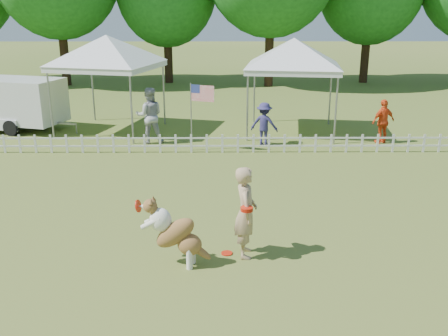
# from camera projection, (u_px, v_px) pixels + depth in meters

# --- Properties ---
(ground) EXTENTS (120.00, 120.00, 0.00)m
(ground) POSITION_uv_depth(u_px,v_px,m) (210.00, 256.00, 9.44)
(ground) COLOR #3A531A
(ground) RESTS_ON ground
(picket_fence) EXTENTS (22.00, 0.08, 0.60)m
(picket_fence) POSITION_uv_depth(u_px,v_px,m) (215.00, 144.00, 16.01)
(picket_fence) COLOR silver
(picket_fence) RESTS_ON ground
(handler) EXTENTS (0.43, 0.65, 1.75)m
(handler) POSITION_uv_depth(u_px,v_px,m) (246.00, 212.00, 9.22)
(handler) COLOR tan
(handler) RESTS_ON ground
(dog) EXTENTS (1.28, 0.64, 1.26)m
(dog) POSITION_uv_depth(u_px,v_px,m) (176.00, 233.00, 8.94)
(dog) COLOR brown
(dog) RESTS_ON ground
(frisbee_on_turf) EXTENTS (0.25, 0.25, 0.02)m
(frisbee_on_turf) POSITION_uv_depth(u_px,v_px,m) (227.00, 253.00, 9.52)
(frisbee_on_turf) COLOR red
(frisbee_on_turf) RESTS_ON ground
(canopy_tent_left) EXTENTS (4.06, 4.06, 3.45)m
(canopy_tent_left) POSITION_uv_depth(u_px,v_px,m) (109.00, 85.00, 18.37)
(canopy_tent_left) COLOR silver
(canopy_tent_left) RESTS_ON ground
(canopy_tent_right) EXTENTS (3.68, 3.68, 3.36)m
(canopy_tent_right) POSITION_uv_depth(u_px,v_px,m) (292.00, 87.00, 18.22)
(canopy_tent_right) COLOR silver
(canopy_tent_right) RESTS_ON ground
(cargo_trailer) EXTENTS (4.86, 3.14, 1.98)m
(cargo_trailer) POSITION_uv_depth(u_px,v_px,m) (15.00, 104.00, 18.84)
(cargo_trailer) COLOR silver
(cargo_trailer) RESTS_ON ground
(flag_pole) EXTENTS (0.82, 0.38, 2.20)m
(flag_pole) POSITION_uv_depth(u_px,v_px,m) (191.00, 117.00, 16.02)
(flag_pole) COLOR gray
(flag_pole) RESTS_ON ground
(spectator_a) EXTENTS (1.01, 0.83, 1.91)m
(spectator_a) POSITION_uv_depth(u_px,v_px,m) (150.00, 116.00, 16.97)
(spectator_a) COLOR #A1A1A6
(spectator_a) RESTS_ON ground
(spectator_b) EXTENTS (1.05, 0.79, 1.44)m
(spectator_b) POSITION_uv_depth(u_px,v_px,m) (264.00, 124.00, 16.82)
(spectator_b) COLOR navy
(spectator_b) RESTS_ON ground
(spectator_c) EXTENTS (0.96, 0.69, 1.51)m
(spectator_c) POSITION_uv_depth(u_px,v_px,m) (383.00, 121.00, 17.00)
(spectator_c) COLOR #E4491A
(spectator_c) RESTS_ON ground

